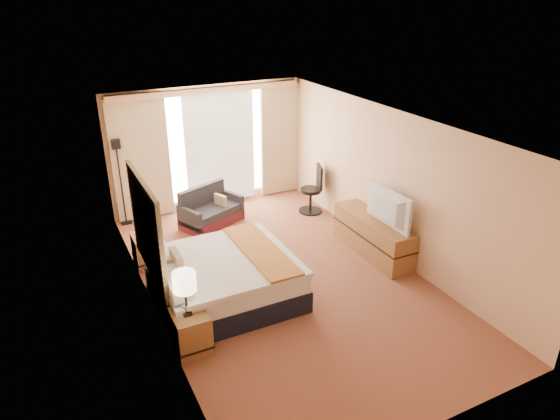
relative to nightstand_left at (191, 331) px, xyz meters
name	(u,v)px	position (x,y,z in m)	size (l,w,h in m)	color
floor	(281,277)	(1.87, 1.05, -0.28)	(4.20, 7.00, 0.02)	maroon
ceiling	(282,124)	(1.87, 1.05, 2.33)	(4.20, 7.00, 0.02)	white
wall_back	(208,147)	(1.87, 4.55, 1.02)	(4.20, 0.02, 2.60)	#E5B78C
wall_front	(441,333)	(1.87, -2.45, 1.02)	(4.20, 0.02, 2.60)	#E5B78C
wall_left	(147,233)	(-0.23, 1.05, 1.02)	(0.02, 7.00, 2.60)	#E5B78C
wall_right	(390,184)	(3.97, 1.05, 1.02)	(0.02, 7.00, 2.60)	#E5B78C
headboard	(146,228)	(-0.19, 1.25, 1.01)	(0.06, 1.85, 1.50)	black
nightstand_left	(191,331)	(0.00, 0.00, 0.00)	(0.45, 0.52, 0.55)	brown
nightstand_right	(147,249)	(0.00, 2.50, 0.00)	(0.45, 0.52, 0.55)	brown
media_dresser	(373,236)	(3.70, 1.05, 0.07)	(0.50, 1.80, 0.70)	brown
window	(219,145)	(2.12, 4.52, 1.04)	(2.30, 0.02, 2.30)	white
curtains	(209,143)	(1.87, 4.44, 1.13)	(4.12, 0.19, 2.56)	#C6B68B
bed	(224,278)	(0.81, 0.89, 0.09)	(2.04, 1.87, 0.99)	black
loveseat	(210,212)	(1.51, 3.53, -0.02)	(1.39, 1.10, 0.77)	#51171E
floor_lamp	(118,165)	(-0.03, 4.35, 0.97)	(0.22, 0.22, 1.77)	black
desk_chair	(313,191)	(3.67, 3.13, 0.18)	(0.51, 0.50, 1.03)	black
lamp_left	(184,283)	(-0.03, -0.01, 0.76)	(0.30, 0.30, 0.63)	black
lamp_right	(143,211)	(0.00, 2.45, 0.75)	(0.29, 0.29, 0.61)	black
tissue_box	(186,307)	(-0.02, 0.07, 0.33)	(0.13, 0.13, 0.12)	#7CA5BF
telephone	(148,231)	(0.05, 2.56, 0.31)	(0.20, 0.16, 0.08)	black
television	(383,208)	(3.65, 0.77, 0.74)	(1.11, 0.15, 0.64)	black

